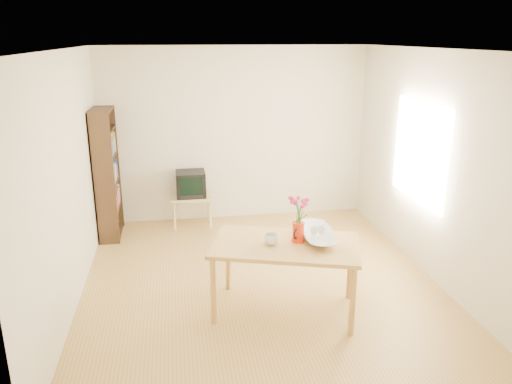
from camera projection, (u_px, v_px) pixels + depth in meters
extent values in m
plane|color=#A37B39|center=(260.00, 282.00, 5.79)|extent=(4.50, 4.50, 0.00)
plane|color=white|center=(261.00, 49.00, 5.00)|extent=(4.50, 4.50, 0.00)
plane|color=beige|center=(235.00, 135.00, 7.51)|extent=(4.00, 0.00, 4.00)
plane|color=beige|center=(319.00, 263.00, 3.28)|extent=(4.00, 0.00, 4.00)
plane|color=beige|center=(68.00, 182.00, 5.08)|extent=(0.00, 4.50, 4.50)
plane|color=beige|center=(432.00, 166.00, 5.71)|extent=(0.00, 4.50, 4.50)
plane|color=white|center=(419.00, 152.00, 5.95)|extent=(0.00, 1.30, 1.30)
cube|color=#B8883F|center=(286.00, 245.00, 4.98)|extent=(1.64, 1.23, 0.04)
cylinder|color=#B8883F|center=(213.00, 291.00, 4.85)|extent=(0.06, 0.06, 0.71)
cylinder|color=#B8883F|center=(352.00, 301.00, 4.66)|extent=(0.06, 0.06, 0.71)
cylinder|color=#B8883F|center=(228.00, 260.00, 5.52)|extent=(0.06, 0.06, 0.71)
cylinder|color=#B8883F|center=(350.00, 268.00, 5.33)|extent=(0.06, 0.06, 0.71)
cube|color=tan|center=(191.00, 197.00, 7.40)|extent=(0.60, 0.45, 0.03)
cylinder|color=tan|center=(174.00, 216.00, 7.25)|extent=(0.04, 0.04, 0.43)
cylinder|color=tan|center=(210.00, 214.00, 7.33)|extent=(0.04, 0.04, 0.43)
cylinder|color=tan|center=(174.00, 208.00, 7.60)|extent=(0.04, 0.04, 0.43)
cylinder|color=tan|center=(208.00, 206.00, 7.68)|extent=(0.04, 0.04, 0.43)
cube|color=black|center=(104.00, 181.00, 6.56)|extent=(0.28, 0.02, 1.80)
cube|color=black|center=(110.00, 168.00, 7.19)|extent=(0.28, 0.03, 1.80)
cube|color=black|center=(97.00, 175.00, 6.85)|extent=(0.02, 0.70, 1.80)
cube|color=black|center=(112.00, 232.00, 7.13)|extent=(0.27, 0.65, 0.02)
cube|color=black|center=(110.00, 208.00, 7.03)|extent=(0.27, 0.65, 0.02)
cube|color=black|center=(108.00, 183.00, 6.91)|extent=(0.27, 0.65, 0.02)
cube|color=black|center=(105.00, 156.00, 6.80)|extent=(0.27, 0.65, 0.02)
cube|color=black|center=(103.00, 130.00, 6.69)|extent=(0.27, 0.65, 0.02)
cube|color=black|center=(101.00, 110.00, 6.61)|extent=(0.27, 0.65, 0.02)
cylinder|color=red|center=(298.00, 232.00, 4.99)|extent=(0.12, 0.12, 0.19)
cylinder|color=red|center=(298.00, 240.00, 5.02)|extent=(0.14, 0.14, 0.02)
cylinder|color=red|center=(299.00, 223.00, 4.96)|extent=(0.12, 0.12, 0.01)
cone|color=red|center=(303.00, 227.00, 4.93)|extent=(0.07, 0.08, 0.06)
torus|color=black|center=(293.00, 230.00, 5.04)|extent=(0.07, 0.09, 0.10)
imported|color=white|center=(271.00, 239.00, 4.93)|extent=(0.15, 0.15, 0.11)
imported|color=white|center=(318.00, 217.00, 5.03)|extent=(0.52, 0.52, 0.45)
imported|color=white|center=(314.00, 222.00, 5.04)|extent=(0.10, 0.10, 0.06)
imported|color=white|center=(322.00, 221.00, 5.07)|extent=(0.07, 0.07, 0.06)
cube|color=black|center=(191.00, 184.00, 7.34)|extent=(0.43, 0.39, 0.37)
cube|color=black|center=(190.00, 181.00, 7.40)|extent=(0.30, 0.21, 0.26)
cube|color=black|center=(191.00, 186.00, 7.14)|extent=(0.33, 0.01, 0.26)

